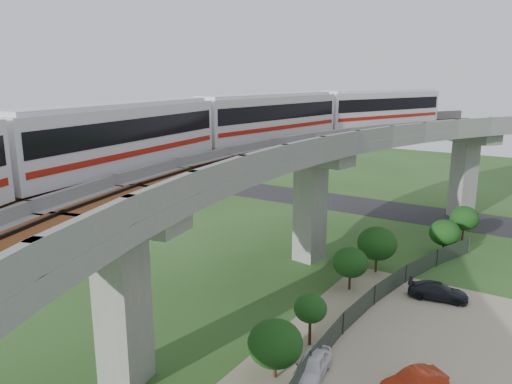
# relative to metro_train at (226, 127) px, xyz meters

# --- Properties ---
(ground) EXTENTS (160.00, 160.00, 0.00)m
(ground) POSITION_rel_metro_train_xyz_m (-0.35, 0.62, -12.31)
(ground) COLOR #2C4B1E
(ground) RESTS_ON ground
(dirt_lot) EXTENTS (18.00, 26.00, 0.04)m
(dirt_lot) POSITION_rel_metro_train_xyz_m (13.65, -1.38, -12.29)
(dirt_lot) COLOR gray
(dirt_lot) RESTS_ON ground
(asphalt_road) EXTENTS (60.00, 8.00, 0.03)m
(asphalt_road) POSITION_rel_metro_train_xyz_m (-0.35, 30.62, -12.29)
(asphalt_road) COLOR #232326
(asphalt_road) RESTS_ON ground
(viaduct) EXTENTS (19.58, 73.98, 11.40)m
(viaduct) POSITION_rel_metro_train_xyz_m (3.49, 0.62, -3.26)
(viaduct) COLOR #99968E
(viaduct) RESTS_ON ground
(metro_train) EXTENTS (11.01, 61.34, 3.64)m
(metro_train) POSITION_rel_metro_train_xyz_m (0.00, 0.00, 0.00)
(metro_train) COLOR silver
(metro_train) RESTS_ON ground
(fence) EXTENTS (3.87, 38.73, 1.50)m
(fence) POSITION_rel_metro_train_xyz_m (9.40, 0.62, -11.56)
(fence) COLOR #2D382D
(fence) RESTS_ON ground
(tree_0) EXTENTS (2.67, 2.67, 3.44)m
(tree_0) POSITION_rel_metro_train_xyz_m (10.76, 23.15, -10.01)
(tree_0) COLOR #382314
(tree_0) RESTS_ON ground
(tree_1) EXTENTS (2.67, 2.67, 3.17)m
(tree_1) POSITION_rel_metro_train_xyz_m (10.04, 18.44, -10.28)
(tree_1) COLOR #382314
(tree_1) RESTS_ON ground
(tree_2) EXTENTS (3.13, 3.13, 3.79)m
(tree_2) POSITION_rel_metro_train_xyz_m (6.43, 11.24, -9.85)
(tree_2) COLOR #382314
(tree_2) RESTS_ON ground
(tree_3) EXTENTS (2.59, 2.59, 3.26)m
(tree_3) POSITION_rel_metro_train_xyz_m (5.93, 6.98, -10.16)
(tree_3) COLOR #382314
(tree_3) RESTS_ON ground
(tree_4) EXTENTS (1.94, 1.94, 3.18)m
(tree_4) POSITION_rel_metro_train_xyz_m (6.96, -1.57, -9.97)
(tree_4) COLOR #382314
(tree_4) RESTS_ON ground
(tree_5) EXTENTS (2.90, 2.90, 3.22)m
(tree_5) POSITION_rel_metro_train_xyz_m (6.89, -5.45, -10.33)
(tree_5) COLOR #382314
(tree_5) RESTS_ON ground
(car_white) EXTENTS (2.07, 3.87, 1.25)m
(car_white) POSITION_rel_metro_train_xyz_m (8.48, -4.34, -11.64)
(car_white) COLOR white
(car_white) RESTS_ON dirt_lot
(car_red) EXTENTS (2.95, 3.48, 1.13)m
(car_red) POSITION_rel_metro_train_xyz_m (13.38, -2.80, -11.70)
(car_red) COLOR #9E250E
(car_red) RESTS_ON dirt_lot
(car_dark) EXTENTS (4.28, 2.35, 1.18)m
(car_dark) POSITION_rel_metro_train_xyz_m (11.81, 8.84, -11.68)
(car_dark) COLOR black
(car_dark) RESTS_ON dirt_lot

